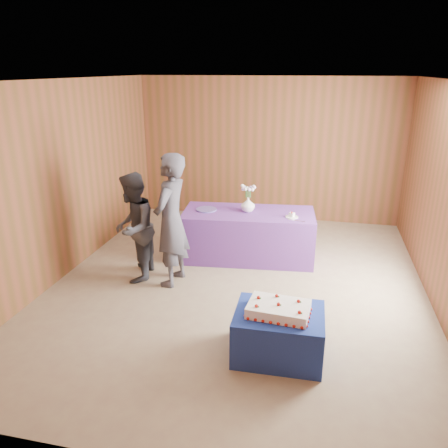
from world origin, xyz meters
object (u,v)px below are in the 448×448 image
(cake_table, at_px, (279,334))
(vase, at_px, (248,205))
(guest_left, at_px, (171,221))
(guest_right, at_px, (134,228))
(sheet_cake, at_px, (279,309))
(serving_table, at_px, (248,235))

(cake_table, height_order, vase, vase)
(guest_left, height_order, guest_right, guest_left)
(vase, height_order, guest_right, guest_right)
(guest_left, bearing_deg, vase, 147.98)
(sheet_cake, bearing_deg, vase, 111.70)
(vase, xyz_separation_m, guest_right, (-1.41, -1.09, -0.10))
(sheet_cake, relative_size, vase, 3.03)
(cake_table, relative_size, guest_right, 0.59)
(sheet_cake, distance_m, guest_right, 2.55)
(serving_table, xyz_separation_m, vase, (-0.02, 0.03, 0.49))
(serving_table, bearing_deg, guest_left, -135.01)
(vase, bearing_deg, serving_table, -61.54)
(serving_table, xyz_separation_m, guest_left, (-0.88, -1.07, 0.53))
(serving_table, xyz_separation_m, guest_right, (-1.42, -1.06, 0.39))
(cake_table, xyz_separation_m, guest_right, (-2.15, 1.34, 0.51))
(sheet_cake, xyz_separation_m, guest_right, (-2.14, 1.37, 0.21))
(vase, relative_size, guest_right, 0.14)
(cake_table, bearing_deg, sheet_cake, -111.88)
(cake_table, relative_size, vase, 4.08)
(sheet_cake, bearing_deg, cake_table, 74.34)
(sheet_cake, bearing_deg, serving_table, 111.53)
(vase, distance_m, guest_left, 1.40)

